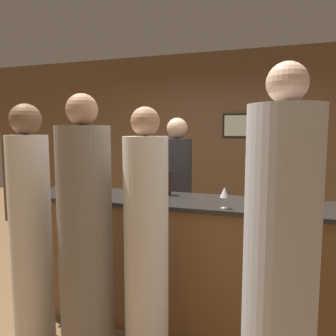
{
  "coord_description": "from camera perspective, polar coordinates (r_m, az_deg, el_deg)",
  "views": [
    {
      "loc": [
        0.81,
        -2.62,
        1.66
      ],
      "look_at": [
        -0.09,
        0.1,
        1.34
      ],
      "focal_mm": 35.0,
      "sensor_mm": 36.0,
      "label": 1
    }
  ],
  "objects": [
    {
      "name": "wine_glass_1",
      "position": [
        3.12,
        -13.32,
        -1.73
      ],
      "size": [
        0.08,
        0.08,
        0.18
      ],
      "color": "silver",
      "rests_on": "bar_counter"
    },
    {
      "name": "wine_bottle_0",
      "position": [
        2.52,
        15.99,
        -4.18
      ],
      "size": [
        0.07,
        0.07,
        0.3
      ],
      "color": "black",
      "rests_on": "bar_counter"
    },
    {
      "name": "bartender",
      "position": [
        3.7,
        1.57,
        -6.32
      ],
      "size": [
        0.33,
        0.33,
        1.82
      ],
      "rotation": [
        0.0,
        0.0,
        3.14
      ],
      "color": "#2D2D33",
      "rests_on": "ground_plane"
    },
    {
      "name": "guest_3",
      "position": [
        2.44,
        -14.15,
        -12.35
      ],
      "size": [
        0.38,
        0.38,
        1.92
      ],
      "color": "gray",
      "rests_on": "ground_plane"
    },
    {
      "name": "back_wall",
      "position": [
        4.85,
        8.74,
        3.14
      ],
      "size": [
        8.0,
        0.08,
        2.8
      ],
      "color": "brown",
      "rests_on": "ground_plane"
    },
    {
      "name": "wine_bottle_1",
      "position": [
        2.95,
        -0.2,
        -2.56
      ],
      "size": [
        0.08,
        0.08,
        0.28
      ],
      "color": "black",
      "rests_on": "bar_counter"
    },
    {
      "name": "wine_glass_2",
      "position": [
        2.46,
        9.79,
        -4.3
      ],
      "size": [
        0.07,
        0.07,
        0.16
      ],
      "color": "silver",
      "rests_on": "bar_counter"
    },
    {
      "name": "guest_1",
      "position": [
        1.94,
        18.94,
        -16.1
      ],
      "size": [
        0.39,
        0.39,
        2.01
      ],
      "color": "#B2B2B7",
      "rests_on": "ground_plane"
    },
    {
      "name": "bar_counter",
      "position": [
        2.96,
        1.14,
        -15.76
      ],
      "size": [
        2.73,
        0.62,
        1.09
      ],
      "color": "brown",
      "rests_on": "ground_plane"
    },
    {
      "name": "guest_2",
      "position": [
        2.75,
        -22.75,
        -10.56
      ],
      "size": [
        0.31,
        0.31,
        1.87
      ],
      "color": "silver",
      "rests_on": "ground_plane"
    },
    {
      "name": "wine_glass_0",
      "position": [
        3.07,
        -15.09,
        -2.38
      ],
      "size": [
        0.07,
        0.07,
        0.15
      ],
      "color": "silver",
      "rests_on": "bar_counter"
    },
    {
      "name": "ground_plane",
      "position": [
        3.21,
        1.12,
        -24.9
      ],
      "size": [
        14.0,
        14.0,
        0.0
      ],
      "primitive_type": "plane",
      "color": "brown"
    },
    {
      "name": "guest_0",
      "position": [
        2.31,
        -3.82,
        -14.03
      ],
      "size": [
        0.3,
        0.3,
        1.83
      ],
      "color": "silver",
      "rests_on": "ground_plane"
    }
  ]
}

